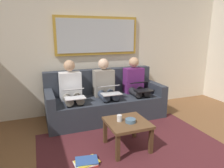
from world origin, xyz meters
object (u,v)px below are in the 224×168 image
at_px(coffee_table, 127,126).
at_px(person_middle, 105,87).
at_px(person_left, 136,84).
at_px(magazine_stack, 86,162).
at_px(bowl, 130,121).
at_px(laptop_black, 141,86).
at_px(laptop_silver, 110,89).
at_px(person_right, 71,90).
at_px(cup, 119,118).
at_px(couch, 104,101).
at_px(laptop_white, 74,93).
at_px(framed_mirror, 97,36).

bearing_deg(coffee_table, person_middle, -93.95).
height_order(person_left, magazine_stack, person_left).
bearing_deg(person_left, bowl, 59.88).
height_order(bowl, laptop_black, laptop_black).
relative_size(coffee_table, laptop_black, 1.50).
height_order(person_left, laptop_silver, person_left).
height_order(laptop_silver, person_right, person_right).
relative_size(bowl, magazine_stack, 0.44).
relative_size(laptop_silver, person_right, 0.30).
xyz_separation_m(person_left, laptop_black, (0.00, 0.24, 0.02)).
height_order(cup, bowl, cup).
height_order(couch, coffee_table, couch).
relative_size(couch, person_right, 1.93).
relative_size(person_right, laptop_white, 3.32).
bearing_deg(laptop_white, coffee_table, 121.72).
bearing_deg(person_left, person_middle, 0.00).
bearing_deg(person_middle, laptop_black, 159.82).
height_order(couch, person_left, person_left).
relative_size(cup, magazine_stack, 0.27).
height_order(cup, magazine_stack, cup).
xyz_separation_m(cup, bowl, (-0.13, 0.09, -0.02)).
bearing_deg(bowl, person_right, -63.77).
relative_size(person_left, person_middle, 1.00).
bearing_deg(person_middle, laptop_silver, 90.00).
bearing_deg(magazine_stack, couch, -117.38).
relative_size(couch, person_middle, 1.93).
bearing_deg(bowl, coffee_table, -58.28).
distance_m(person_left, person_middle, 0.64).
distance_m(coffee_table, person_middle, 1.18).
relative_size(framed_mirror, person_left, 1.48).
relative_size(person_middle, magazine_stack, 3.48).
bearing_deg(framed_mirror, bowl, 88.19).
relative_size(laptop_black, laptop_silver, 1.08).
xyz_separation_m(bowl, magazine_stack, (0.66, 0.12, -0.41)).
bearing_deg(cup, couch, -98.67).
distance_m(laptop_black, magazine_stack, 1.83).
bearing_deg(laptop_black, laptop_white, 0.30).
height_order(coffee_table, magazine_stack, coffee_table).
xyz_separation_m(framed_mirror, person_left, (-0.64, 0.46, -0.94)).
distance_m(person_middle, person_right, 0.64).
relative_size(cup, laptop_silver, 0.26).
relative_size(couch, bowl, 15.29).
xyz_separation_m(coffee_table, cup, (0.10, -0.05, 0.11)).
bearing_deg(person_middle, magazine_stack, 61.40).
bearing_deg(laptop_silver, laptop_white, -0.14).
distance_m(laptop_black, laptop_white, 1.28).
height_order(person_middle, laptop_silver, person_middle).
height_order(person_left, person_middle, same).
relative_size(person_middle, laptop_white, 3.32).
bearing_deg(couch, laptop_white, 25.88).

